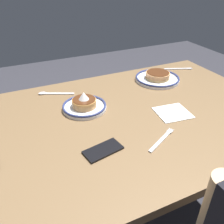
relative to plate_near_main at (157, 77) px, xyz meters
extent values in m
plane|color=#303037|center=(0.34, 0.27, -0.76)|extent=(6.00, 6.00, 0.00)
cube|color=brown|center=(0.34, 0.27, -0.04)|extent=(1.49, 0.95, 0.04)
cylinder|color=brown|center=(-0.30, -0.10, -0.41)|extent=(0.06, 0.06, 0.70)
cylinder|color=white|center=(0.00, 0.00, -0.01)|extent=(0.26, 0.26, 0.01)
torus|color=navy|center=(0.00, 0.00, 0.00)|extent=(0.26, 0.26, 0.01)
cylinder|color=tan|center=(0.00, 0.00, 0.00)|extent=(0.14, 0.14, 0.01)
cylinder|color=tan|center=(0.00, 0.00, 0.01)|extent=(0.14, 0.14, 0.01)
cylinder|color=tan|center=(0.00, 0.00, 0.03)|extent=(0.14, 0.14, 0.01)
cylinder|color=#4C2814|center=(0.00, 0.00, 0.03)|extent=(0.13, 0.13, 0.00)
cylinder|color=white|center=(0.50, 0.13, -0.01)|extent=(0.21, 0.21, 0.01)
torus|color=navy|center=(0.50, 0.13, 0.00)|extent=(0.21, 0.21, 0.01)
cylinder|color=tan|center=(0.50, 0.13, 0.00)|extent=(0.11, 0.11, 0.01)
cylinder|color=tan|center=(0.50, 0.13, 0.01)|extent=(0.11, 0.11, 0.01)
cylinder|color=#D29148|center=(0.50, 0.13, 0.03)|extent=(0.12, 0.12, 0.01)
cylinder|color=#4C2814|center=(0.50, 0.13, 0.03)|extent=(0.11, 0.11, 0.00)
cone|color=white|center=(0.50, 0.13, 0.05)|extent=(0.05, 0.05, 0.04)
cube|color=black|center=(0.54, 0.45, -0.01)|extent=(0.15, 0.10, 0.01)
cube|color=white|center=(0.14, 0.34, -0.02)|extent=(0.17, 0.16, 0.00)
cube|color=silver|center=(-0.22, -0.09, -0.02)|extent=(0.17, 0.08, 0.01)
cube|color=silver|center=(-0.29, -0.06, -0.01)|extent=(0.03, 0.01, 0.00)
cube|color=silver|center=(-0.30, -0.06, -0.01)|extent=(0.03, 0.01, 0.00)
cube|color=silver|center=(-0.30, -0.07, -0.01)|extent=(0.03, 0.01, 0.00)
cube|color=silver|center=(-0.30, -0.07, -0.01)|extent=(0.03, 0.01, 0.00)
cube|color=silver|center=(0.31, 0.49, -0.02)|extent=(0.16, 0.09, 0.01)
cube|color=silver|center=(0.24, 0.46, -0.01)|extent=(0.03, 0.02, 0.00)
cube|color=silver|center=(0.24, 0.46, -0.01)|extent=(0.03, 0.02, 0.00)
cube|color=silver|center=(0.24, 0.45, -0.01)|extent=(0.03, 0.02, 0.00)
cube|color=silver|center=(0.24, 0.45, -0.01)|extent=(0.03, 0.02, 0.00)
cube|color=silver|center=(0.58, -0.07, -0.02)|extent=(0.17, 0.09, 0.01)
ellipsoid|color=silver|center=(0.66, -0.11, -0.01)|extent=(0.04, 0.03, 0.01)
cylinder|color=tan|center=(0.39, 0.84, 0.02)|extent=(0.08, 0.08, 0.26)
camera|label=1|loc=(0.79, 1.08, 0.57)|focal=38.19mm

